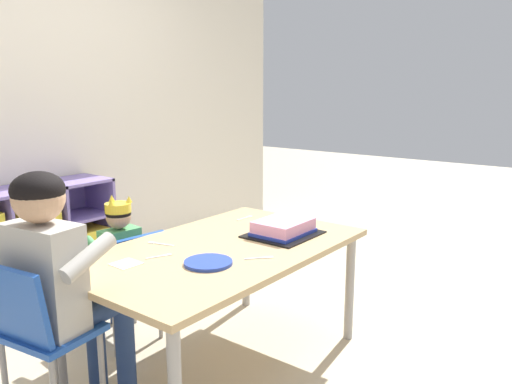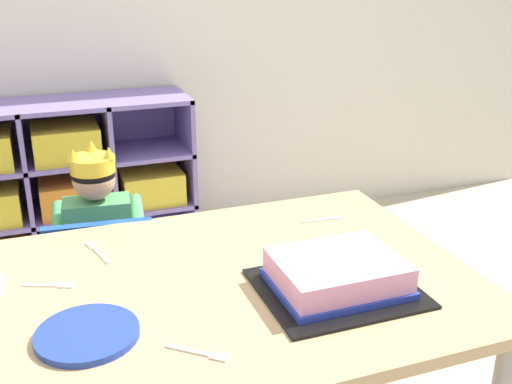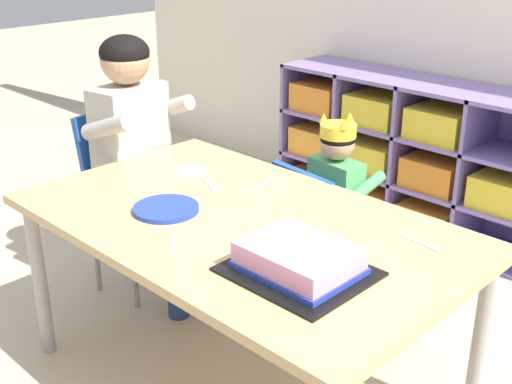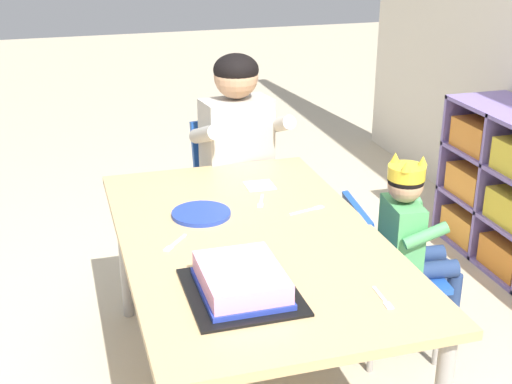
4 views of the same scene
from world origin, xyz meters
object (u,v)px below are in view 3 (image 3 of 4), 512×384
classroom_chair_blue (322,227)px  fork_at_table_front_edge (424,244)px  activity_table (241,236)px  fork_near_child_seat (210,185)px  child_with_crown (343,189)px  fork_scattered_mid_table (264,183)px  adult_helper_seated (142,140)px  fork_beside_plate_stack (173,244)px  birthday_cake_on_tray (299,261)px  classroom_chair_adult_side (125,180)px  paper_plate_stack (166,209)px

classroom_chair_blue → fork_at_table_front_edge: 0.74m
activity_table → fork_near_child_seat: bearing=156.7°
child_with_crown → fork_scattered_mid_table: size_ratio=5.63×
adult_helper_seated → fork_beside_plate_stack: (0.72, -0.43, -0.05)m
adult_helper_seated → birthday_cake_on_tray: 1.13m
child_with_crown → activity_table: bearing=105.3°
adult_helper_seated → fork_near_child_seat: 0.47m
birthday_cake_on_tray → fork_near_child_seat: (-0.62, 0.25, -0.03)m
fork_near_child_seat → fork_beside_plate_stack: 0.46m
activity_table → fork_at_table_front_edge: 0.56m
child_with_crown → fork_near_child_seat: bearing=79.6°
classroom_chair_adult_side → fork_near_child_seat: bearing=-102.4°
child_with_crown → classroom_chair_adult_side: 0.90m
child_with_crown → fork_at_table_front_edge: size_ratio=6.43×
activity_table → paper_plate_stack: size_ratio=6.76×
classroom_chair_blue → birthday_cake_on_tray: birthday_cake_on_tray is taller
activity_table → fork_at_table_front_edge: fork_at_table_front_edge is taller
activity_table → paper_plate_stack: bearing=-150.1°
classroom_chair_blue → fork_beside_plate_stack: same height
classroom_chair_blue → fork_scattered_mid_table: bearing=89.9°
paper_plate_stack → fork_near_child_seat: bearing=103.5°
fork_beside_plate_stack → fork_scattered_mid_table: 0.54m
activity_table → fork_near_child_seat: 0.30m
birthday_cake_on_tray → fork_near_child_seat: birthday_cake_on_tray is taller
adult_helper_seated → fork_beside_plate_stack: adult_helper_seated is taller
fork_at_table_front_edge → paper_plate_stack: bearing=30.2°
adult_helper_seated → paper_plate_stack: size_ratio=5.15×
classroom_chair_adult_side → paper_plate_stack: (0.64, -0.28, 0.16)m
fork_beside_plate_stack → classroom_chair_blue: bearing=-42.9°
birthday_cake_on_tray → fork_beside_plate_stack: size_ratio=3.20×
fork_beside_plate_stack → birthday_cake_on_tray: bearing=-120.7°
child_with_crown → adult_helper_seated: (-0.63, -0.50, 0.18)m
classroom_chair_adult_side → fork_scattered_mid_table: (0.70, 0.11, 0.15)m
classroom_chair_blue → paper_plate_stack: bearing=88.2°
child_with_crown → fork_at_table_front_edge: 0.75m
child_with_crown → birthday_cake_on_tray: 0.93m
paper_plate_stack → adult_helper_seated: bearing=150.3°
activity_table → fork_at_table_front_edge: bearing=26.1°
child_with_crown → fork_near_child_seat: (-0.17, -0.55, 0.13)m
adult_helper_seated → fork_scattered_mid_table: bearing=-89.9°
child_with_crown → fork_near_child_seat: 0.59m
classroom_chair_blue → adult_helper_seated: size_ratio=0.58×
classroom_chair_blue → child_with_crown: child_with_crown is taller
adult_helper_seated → paper_plate_stack: 0.60m
fork_at_table_front_edge → fork_beside_plate_stack: bearing=47.4°
birthday_cake_on_tray → activity_table: bearing=159.8°
birthday_cake_on_tray → fork_near_child_seat: bearing=158.4°
adult_helper_seated → birthday_cake_on_tray: size_ratio=3.05×
child_with_crown → fork_at_table_front_edge: child_with_crown is taller
activity_table → fork_beside_plate_stack: bearing=-92.9°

